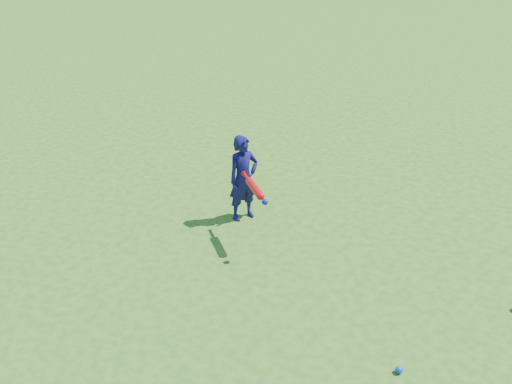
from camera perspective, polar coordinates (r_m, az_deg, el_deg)
ground at (r=7.76m, az=-1.73°, el=-2.02°), size 80.00×80.00×0.00m
child at (r=7.36m, az=-1.27°, el=1.38°), size 0.40×0.49×1.16m
ground_ball_blue at (r=5.55m, az=14.11°, el=-16.85°), size 0.07×0.07×0.07m
bat_swing at (r=6.73m, az=-0.03°, el=0.25°), size 0.72×0.48×0.09m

